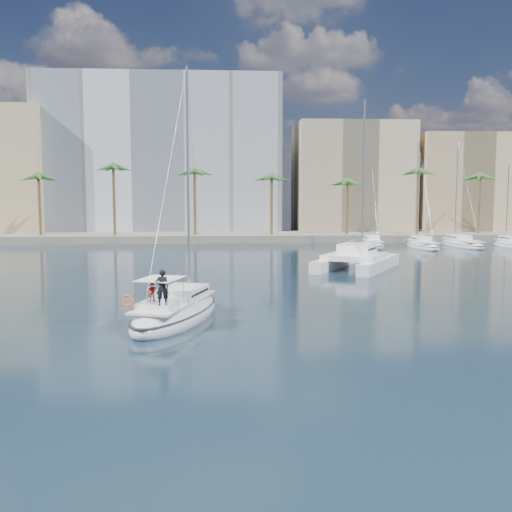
{
  "coord_description": "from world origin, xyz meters",
  "views": [
    {
      "loc": [
        -1.39,
        -32.31,
        7.06
      ],
      "look_at": [
        0.66,
        1.5,
        3.55
      ],
      "focal_mm": 40.0,
      "sensor_mm": 36.0,
      "label": 1
    }
  ],
  "objects": [
    {
      "name": "ground",
      "position": [
        0.0,
        0.0,
        0.0
      ],
      "size": [
        160.0,
        160.0,
        0.0
      ],
      "primitive_type": "plane",
      "color": "black",
      "rests_on": "ground"
    },
    {
      "name": "moored_yacht_a",
      "position": [
        20.0,
        47.0,
        0.0
      ],
      "size": [
        3.37,
        9.52,
        11.9
      ],
      "primitive_type": null,
      "rotation": [
        0.0,
        0.0,
        -0.07
      ],
      "color": "white",
      "rests_on": "ground"
    },
    {
      "name": "palm_centre",
      "position": [
        0.0,
        57.0,
        10.28
      ],
      "size": [
        3.6,
        3.6,
        12.3
      ],
      "color": "brown",
      "rests_on": "ground"
    },
    {
      "name": "moored_yacht_c",
      "position": [
        33.0,
        47.0,
        0.0
      ],
      "size": [
        3.98,
        12.33,
        15.54
      ],
      "primitive_type": null,
      "rotation": [
        0.0,
        0.0,
        0.03
      ],
      "color": "white",
      "rests_on": "ground"
    },
    {
      "name": "building_beige",
      "position": [
        22.0,
        70.0,
        10.0
      ],
      "size": [
        20.0,
        14.0,
        20.0
      ],
      "primitive_type": "cube",
      "color": "#BEAE88",
      "rests_on": "ground"
    },
    {
      "name": "palm_right",
      "position": [
        34.0,
        57.0,
        10.28
      ],
      "size": [
        3.6,
        3.6,
        12.3
      ],
      "color": "brown",
      "rests_on": "ground"
    },
    {
      "name": "building_modern",
      "position": [
        -12.0,
        73.0,
        14.0
      ],
      "size": [
        42.0,
        16.0,
        28.0
      ],
      "primitive_type": "cube",
      "color": "silver",
      "rests_on": "ground"
    },
    {
      "name": "building_tan_right",
      "position": [
        42.0,
        68.0,
        9.0
      ],
      "size": [
        18.0,
        12.0,
        18.0
      ],
      "primitive_type": "cube",
      "color": "tan",
      "rests_on": "ground"
    },
    {
      "name": "seagull",
      "position": [
        -2.9,
        4.6,
        0.69
      ],
      "size": [
        1.13,
        0.48,
        0.21
      ],
      "color": "silver",
      "rests_on": "ground"
    },
    {
      "name": "catamaran",
      "position": [
        11.85,
        22.7,
        1.13
      ],
      "size": [
        10.63,
        12.65,
        16.62
      ],
      "rotation": [
        0.0,
        0.0,
        -0.53
      ],
      "color": "white",
      "rests_on": "ground"
    },
    {
      "name": "moored_yacht_b",
      "position": [
        26.5,
        45.0,
        0.0
      ],
      "size": [
        3.32,
        10.83,
        13.72
      ],
      "primitive_type": null,
      "rotation": [
        0.0,
        0.0,
        -0.02
      ],
      "color": "white",
      "rests_on": "ground"
    },
    {
      "name": "main_sloop",
      "position": [
        -4.01,
        0.06,
        0.5
      ],
      "size": [
        6.22,
        10.92,
        15.46
      ],
      "rotation": [
        0.0,
        0.0,
        -0.3
      ],
      "color": "white",
      "rests_on": "ground"
    },
    {
      "name": "quay",
      "position": [
        0.0,
        61.0,
        0.6
      ],
      "size": [
        120.0,
        14.0,
        1.2
      ],
      "primitive_type": "cube",
      "color": "gray",
      "rests_on": "ground"
    },
    {
      "name": "palm_left",
      "position": [
        -34.0,
        57.0,
        10.28
      ],
      "size": [
        3.6,
        3.6,
        12.3
      ],
      "color": "brown",
      "rests_on": "ground"
    }
  ]
}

